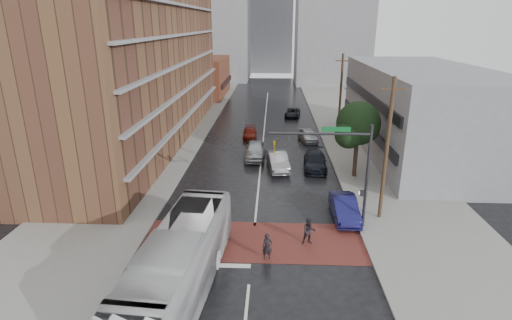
# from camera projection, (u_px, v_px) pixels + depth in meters

# --- Properties ---
(ground) EXTENTS (160.00, 160.00, 0.00)m
(ground) POSITION_uv_depth(u_px,v_px,m) (253.00, 245.00, 24.98)
(ground) COLOR black
(ground) RESTS_ON ground
(crosswalk) EXTENTS (14.00, 5.00, 0.02)m
(crosswalk) POSITION_uv_depth(u_px,v_px,m) (253.00, 241.00, 25.45)
(crosswalk) COLOR maroon
(crosswalk) RESTS_ON ground
(sidewalk_west) EXTENTS (9.00, 90.00, 0.15)m
(sidewalk_west) POSITION_uv_depth(u_px,v_px,m) (170.00, 135.00, 49.06)
(sidewalk_west) COLOR gray
(sidewalk_west) RESTS_ON ground
(sidewalk_east) EXTENTS (9.00, 90.00, 0.15)m
(sidewalk_east) POSITION_uv_depth(u_px,v_px,m) (359.00, 138.00, 48.09)
(sidewalk_east) COLOR gray
(sidewalk_east) RESTS_ON ground
(apartment_block) EXTENTS (10.00, 44.00, 28.00)m
(apartment_block) POSITION_uv_depth(u_px,v_px,m) (136.00, 15.00, 43.68)
(apartment_block) COLOR brown
(apartment_block) RESTS_ON ground
(storefront_west) EXTENTS (8.00, 16.00, 7.00)m
(storefront_west) POSITION_uv_depth(u_px,v_px,m) (204.00, 77.00, 75.36)
(storefront_west) COLOR brown
(storefront_west) RESTS_ON ground
(building_east) EXTENTS (11.00, 26.00, 9.00)m
(building_east) POSITION_uv_depth(u_px,v_px,m) (420.00, 111.00, 41.72)
(building_east) COLOR gray
(building_east) RESTS_ON ground
(distant_tower_west) EXTENTS (18.00, 16.00, 32.00)m
(distant_tower_west) POSITION_uv_depth(u_px,v_px,m) (211.00, 10.00, 94.04)
(distant_tower_west) COLOR gray
(distant_tower_west) RESTS_ON ground
(distant_tower_center) EXTENTS (12.00, 10.00, 24.00)m
(distant_tower_center) POSITION_uv_depth(u_px,v_px,m) (270.00, 27.00, 110.81)
(distant_tower_center) COLOR gray
(distant_tower_center) RESTS_ON ground
(street_tree) EXTENTS (4.20, 4.10, 6.90)m
(street_tree) POSITION_uv_depth(u_px,v_px,m) (358.00, 126.00, 34.45)
(street_tree) COLOR #332319
(street_tree) RESTS_ON ground
(signal_mast) EXTENTS (6.50, 0.30, 7.20)m
(signal_mast) POSITION_uv_depth(u_px,v_px,m) (346.00, 162.00, 25.56)
(signal_mast) COLOR #2D2D33
(signal_mast) RESTS_ON ground
(utility_pole_near) EXTENTS (1.60, 0.26, 10.00)m
(utility_pole_near) POSITION_uv_depth(u_px,v_px,m) (387.00, 150.00, 26.72)
(utility_pole_near) COLOR #473321
(utility_pole_near) RESTS_ON ground
(utility_pole_far) EXTENTS (1.60, 0.26, 10.00)m
(utility_pole_far) POSITION_uv_depth(u_px,v_px,m) (340.00, 97.00, 45.61)
(utility_pole_far) COLOR #473321
(utility_pole_far) RESTS_ON ground
(transit_bus) EXTENTS (4.01, 12.86, 3.53)m
(transit_bus) POSITION_uv_depth(u_px,v_px,m) (179.00, 265.00, 19.91)
(transit_bus) COLOR #BABBBD
(transit_bus) RESTS_ON ground
(pedestrian_a) EXTENTS (0.65, 0.48, 1.64)m
(pedestrian_a) POSITION_uv_depth(u_px,v_px,m) (267.00, 247.00, 23.26)
(pedestrian_a) COLOR black
(pedestrian_a) RESTS_ON ground
(pedestrian_b) EXTENTS (0.90, 0.74, 1.72)m
(pedestrian_b) POSITION_uv_depth(u_px,v_px,m) (309.00, 231.00, 24.90)
(pedestrian_b) COLOR black
(pedestrian_b) RESTS_ON ground
(car_travel_a) EXTENTS (2.14, 5.09, 1.72)m
(car_travel_a) POSITION_uv_depth(u_px,v_px,m) (255.00, 150.00, 40.74)
(car_travel_a) COLOR #A8ACAF
(car_travel_a) RESTS_ON ground
(car_travel_b) EXTENTS (2.39, 5.13, 1.63)m
(car_travel_b) POSITION_uv_depth(u_px,v_px,m) (278.00, 161.00, 37.71)
(car_travel_b) COLOR #AEAFB6
(car_travel_b) RESTS_ON ground
(car_travel_c) EXTENTS (1.77, 4.11, 1.18)m
(car_travel_c) POSITION_uv_depth(u_px,v_px,m) (250.00, 133.00, 48.13)
(car_travel_c) COLOR maroon
(car_travel_c) RESTS_ON ground
(suv_travel) EXTENTS (2.65, 4.67, 1.23)m
(suv_travel) POSITION_uv_depth(u_px,v_px,m) (293.00, 113.00, 58.97)
(suv_travel) COLOR black
(suv_travel) RESTS_ON ground
(car_parked_near) EXTENTS (1.73, 4.74, 1.55)m
(car_parked_near) POSITION_uv_depth(u_px,v_px,m) (344.00, 208.00, 28.24)
(car_parked_near) COLOR #16164E
(car_parked_near) RESTS_ON ground
(car_parked_mid) EXTENTS (2.38, 5.30, 1.51)m
(car_parked_mid) POSITION_uv_depth(u_px,v_px,m) (315.00, 161.00, 37.87)
(car_parked_mid) COLOR black
(car_parked_mid) RESTS_ON ground
(car_parked_far) EXTENTS (2.48, 4.54, 1.47)m
(car_parked_far) POSITION_uv_depth(u_px,v_px,m) (308.00, 135.00, 46.72)
(car_parked_far) COLOR #ACAFB4
(car_parked_far) RESTS_ON ground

